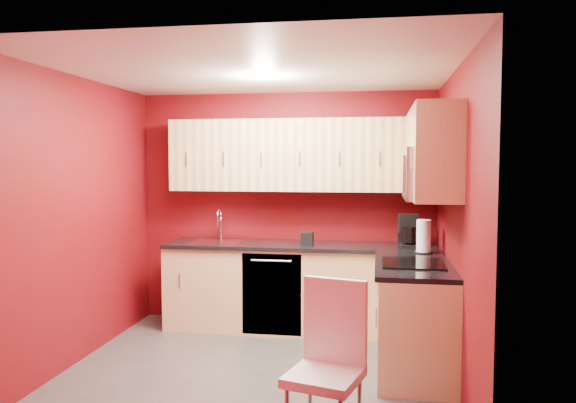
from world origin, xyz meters
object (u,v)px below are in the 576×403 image
(napkin_holder, at_px, (307,239))
(dining_chair, at_px, (324,367))
(paper_towel, at_px, (424,236))
(microwave, at_px, (428,174))
(coffee_maker, at_px, (409,231))
(sink, at_px, (217,238))

(napkin_holder, relative_size, dining_chair, 0.13)
(napkin_holder, relative_size, paper_towel, 0.42)
(paper_towel, bearing_deg, dining_chair, -110.19)
(paper_towel, distance_m, dining_chair, 2.19)
(microwave, height_order, coffee_maker, microwave)
(paper_towel, height_order, dining_chair, paper_towel)
(microwave, bearing_deg, coffee_maker, 95.67)
(sink, distance_m, paper_towel, 2.15)
(sink, height_order, coffee_maker, sink)
(microwave, xyz_separation_m, sink, (-2.09, 1.00, -0.72))
(coffee_maker, xyz_separation_m, dining_chair, (-0.62, -2.35, -0.56))
(coffee_maker, bearing_deg, paper_towel, -79.62)
(microwave, bearing_deg, napkin_holder, 140.44)
(coffee_maker, distance_m, dining_chair, 2.49)
(microwave, relative_size, paper_towel, 2.45)
(paper_towel, bearing_deg, coffee_maker, 107.57)
(sink, xyz_separation_m, dining_chair, (1.38, -2.40, -0.43))
(paper_towel, bearing_deg, sink, 169.01)
(sink, distance_m, coffee_maker, 2.00)
(microwave, height_order, dining_chair, microwave)
(paper_towel, xyz_separation_m, dining_chair, (-0.73, -1.99, -0.55))
(coffee_maker, height_order, paper_towel, coffee_maker)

